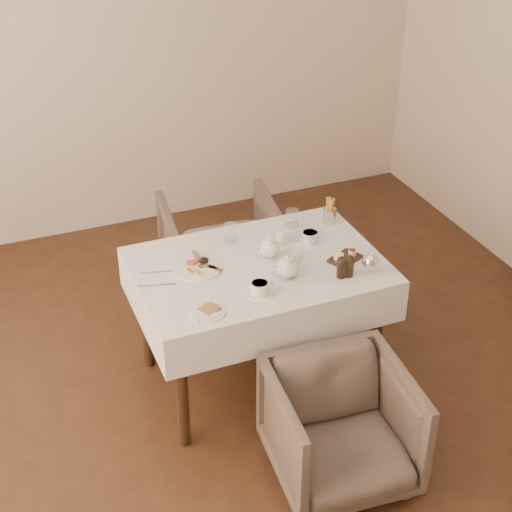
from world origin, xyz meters
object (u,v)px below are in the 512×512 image
object	(u,v)px
table	(258,283)
armchair_near	(341,428)
armchair_far	(221,250)
breakfast_plate	(197,267)
teapot_centre	(270,247)

from	to	relation	value
table	armchair_near	world-z (taller)	table
table	armchair_far	xyz separation A→B (m)	(0.10, 0.87, -0.31)
table	armchair_far	bearing A→B (deg)	83.42
armchair_far	breakfast_plate	bearing A→B (deg)	69.49
armchair_near	teapot_centre	world-z (taller)	teapot_centre
breakfast_plate	armchair_near	bearing A→B (deg)	-42.60
armchair_far	armchair_near	bearing A→B (deg)	96.69
armchair_near	armchair_far	bearing A→B (deg)	94.27
armchair_near	teapot_centre	size ratio (longest dim) A/B	4.31
table	breakfast_plate	size ratio (longest dim) A/B	4.86
armchair_near	breakfast_plate	distance (m)	1.09
table	teapot_centre	size ratio (longest dim) A/B	8.45
table	armchair_near	size ratio (longest dim) A/B	1.96
table	armchair_far	size ratio (longest dim) A/B	1.76
armchair_near	armchair_far	xyz separation A→B (m)	(0.01, 1.68, 0.03)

